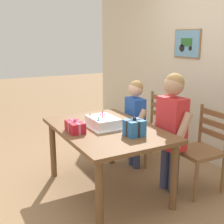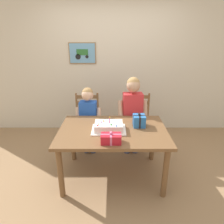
{
  "view_description": "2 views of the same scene",
  "coord_description": "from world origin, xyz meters",
  "px_view_note": "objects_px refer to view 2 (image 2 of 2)",
  "views": [
    {
      "loc": [
        2.62,
        -1.37,
        1.64
      ],
      "look_at": [
        0.01,
        0.06,
        0.89
      ],
      "focal_mm": 47.23,
      "sensor_mm": 36.0,
      "label": 1
    },
    {
      "loc": [
        -0.01,
        -2.39,
        1.9
      ],
      "look_at": [
        -0.01,
        0.18,
        0.9
      ],
      "focal_mm": 32.38,
      "sensor_mm": 36.0,
      "label": 2
    }
  ],
  "objects_px": {
    "gift_box_beside_cake": "(111,139)",
    "chair_left": "(87,120)",
    "birthday_cake": "(109,127)",
    "child_older": "(133,109)",
    "chair_right": "(138,120)",
    "child_younger": "(88,115)",
    "dining_table": "(113,136)",
    "gift_box_red_large": "(139,121)"
  },
  "relations": [
    {
      "from": "gift_box_red_large",
      "to": "child_younger",
      "type": "bearing_deg",
      "value": 146.45
    },
    {
      "from": "birthday_cake",
      "to": "gift_box_red_large",
      "type": "distance_m",
      "value": 0.43
    },
    {
      "from": "gift_box_beside_cake",
      "to": "chair_left",
      "type": "distance_m",
      "value": 1.37
    },
    {
      "from": "gift_box_beside_cake",
      "to": "child_younger",
      "type": "distance_m",
      "value": 1.02
    },
    {
      "from": "birthday_cake",
      "to": "chair_left",
      "type": "bearing_deg",
      "value": 113.3
    },
    {
      "from": "birthday_cake",
      "to": "child_younger",
      "type": "relative_size",
      "value": 0.39
    },
    {
      "from": "birthday_cake",
      "to": "child_younger",
      "type": "distance_m",
      "value": 0.71
    },
    {
      "from": "birthday_cake",
      "to": "chair_right",
      "type": "xyz_separation_m",
      "value": [
        0.51,
        0.94,
        -0.31
      ]
    },
    {
      "from": "chair_left",
      "to": "child_younger",
      "type": "distance_m",
      "value": 0.39
    },
    {
      "from": "birthday_cake",
      "to": "dining_table",
      "type": "bearing_deg",
      "value": 17.71
    },
    {
      "from": "gift_box_red_large",
      "to": "chair_left",
      "type": "bearing_deg",
      "value": 135.18
    },
    {
      "from": "gift_box_beside_cake",
      "to": "birthday_cake",
      "type": "bearing_deg",
      "value": 95.44
    },
    {
      "from": "birthday_cake",
      "to": "child_older",
      "type": "relative_size",
      "value": 0.34
    },
    {
      "from": "chair_right",
      "to": "child_older",
      "type": "bearing_deg",
      "value": -114.48
    },
    {
      "from": "dining_table",
      "to": "birthday_cake",
      "type": "height_order",
      "value": "birthday_cake"
    },
    {
      "from": "child_older",
      "to": "chair_right",
      "type": "bearing_deg",
      "value": 65.52
    },
    {
      "from": "gift_box_red_large",
      "to": "chair_left",
      "type": "distance_m",
      "value": 1.19
    },
    {
      "from": "gift_box_red_large",
      "to": "child_older",
      "type": "bearing_deg",
      "value": 94.85
    },
    {
      "from": "dining_table",
      "to": "child_younger",
      "type": "distance_m",
      "value": 0.72
    },
    {
      "from": "dining_table",
      "to": "child_older",
      "type": "bearing_deg",
      "value": 62.65
    },
    {
      "from": "birthday_cake",
      "to": "chair_right",
      "type": "distance_m",
      "value": 1.11
    },
    {
      "from": "chair_left",
      "to": "birthday_cake",
      "type": "bearing_deg",
      "value": -66.7
    },
    {
      "from": "gift_box_red_large",
      "to": "chair_right",
      "type": "distance_m",
      "value": 0.88
    },
    {
      "from": "gift_box_beside_cake",
      "to": "child_younger",
      "type": "xyz_separation_m",
      "value": [
        -0.37,
        0.95,
        -0.09
      ]
    },
    {
      "from": "gift_box_beside_cake",
      "to": "chair_right",
      "type": "distance_m",
      "value": 1.39
    },
    {
      "from": "birthday_cake",
      "to": "child_older",
      "type": "xyz_separation_m",
      "value": [
        0.37,
        0.62,
        0.01
      ]
    },
    {
      "from": "dining_table",
      "to": "chair_right",
      "type": "relative_size",
      "value": 1.54
    },
    {
      "from": "chair_left",
      "to": "child_older",
      "type": "relative_size",
      "value": 0.71
    },
    {
      "from": "chair_left",
      "to": "child_older",
      "type": "xyz_separation_m",
      "value": [
        0.77,
        -0.31,
        0.32
      ]
    },
    {
      "from": "birthday_cake",
      "to": "chair_right",
      "type": "relative_size",
      "value": 0.48
    },
    {
      "from": "birthday_cake",
      "to": "child_younger",
      "type": "height_order",
      "value": "child_younger"
    },
    {
      "from": "gift_box_red_large",
      "to": "gift_box_beside_cake",
      "type": "xyz_separation_m",
      "value": [
        -0.38,
        -0.46,
        -0.02
      ]
    },
    {
      "from": "chair_right",
      "to": "child_younger",
      "type": "bearing_deg",
      "value": -159.69
    },
    {
      "from": "gift_box_red_large",
      "to": "child_younger",
      "type": "distance_m",
      "value": 0.9
    },
    {
      "from": "gift_box_beside_cake",
      "to": "chair_right",
      "type": "xyz_separation_m",
      "value": [
        0.48,
        1.26,
        -0.31
      ]
    },
    {
      "from": "dining_table",
      "to": "child_older",
      "type": "relative_size",
      "value": 1.09
    },
    {
      "from": "gift_box_red_large",
      "to": "chair_right",
      "type": "xyz_separation_m",
      "value": [
        0.1,
        0.81,
        -0.34
      ]
    },
    {
      "from": "gift_box_beside_cake",
      "to": "chair_left",
      "type": "relative_size",
      "value": 0.26
    },
    {
      "from": "child_older",
      "to": "dining_table",
      "type": "bearing_deg",
      "value": -117.35
    },
    {
      "from": "dining_table",
      "to": "birthday_cake",
      "type": "distance_m",
      "value": 0.15
    },
    {
      "from": "chair_right",
      "to": "child_older",
      "type": "relative_size",
      "value": 0.71
    },
    {
      "from": "birthday_cake",
      "to": "chair_left",
      "type": "height_order",
      "value": "chair_left"
    }
  ]
}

